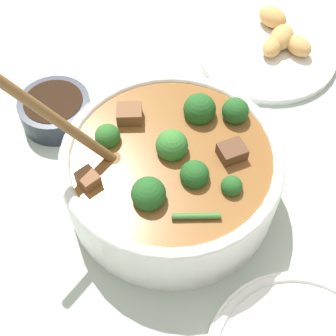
{
  "coord_description": "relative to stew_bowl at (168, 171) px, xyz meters",
  "views": [
    {
      "loc": [
        0.34,
        0.0,
        0.56
      ],
      "look_at": [
        0.0,
        0.0,
        0.06
      ],
      "focal_mm": 50.0,
      "sensor_mm": 36.0,
      "label": 1
    }
  ],
  "objects": [
    {
      "name": "food_plate",
      "position": [
        -0.29,
        0.17,
        -0.04
      ],
      "size": [
        0.24,
        0.24,
        0.05
      ],
      "color": "white",
      "rests_on": "ground_plane"
    },
    {
      "name": "stew_bowl",
      "position": [
        0.0,
        0.0,
        0.0
      ],
      "size": [
        0.28,
        0.33,
        0.25
      ],
      "color": "white",
      "rests_on": "ground_plane"
    },
    {
      "name": "ground_plane",
      "position": [
        0.0,
        0.0,
        -0.06
      ],
      "size": [
        4.0,
        4.0,
        0.0
      ],
      "primitive_type": "plane",
      "color": "#ADBCAD"
    },
    {
      "name": "condiment_bowl",
      "position": [
        -0.13,
        -0.18,
        -0.03
      ],
      "size": [
        0.11,
        0.11,
        0.04
      ],
      "color": "#232833",
      "rests_on": "ground_plane"
    }
  ]
}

